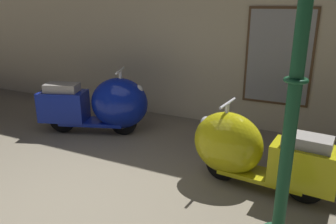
# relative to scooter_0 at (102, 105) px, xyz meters

# --- Properties ---
(ground_plane) EXTENTS (60.00, 60.00, 0.00)m
(ground_plane) POSITION_rel_scooter_0_xyz_m (1.03, -2.00, -0.51)
(ground_plane) COLOR gray
(showroom_back_wall) EXTENTS (18.00, 0.63, 3.97)m
(showroom_back_wall) POSITION_rel_scooter_0_xyz_m (1.17, 1.46, 1.47)
(showroom_back_wall) COLOR beige
(showroom_back_wall) RESTS_ON ground
(scooter_0) EXTENTS (1.91, 1.12, 1.13)m
(scooter_0) POSITION_rel_scooter_0_xyz_m (0.00, 0.00, 0.00)
(scooter_0) COLOR black
(scooter_0) RESTS_ON ground
(scooter_1) EXTENTS (1.72, 0.62, 1.03)m
(scooter_1) POSITION_rel_scooter_0_xyz_m (2.63, -0.64, -0.04)
(scooter_1) COLOR black
(scooter_1) RESTS_ON ground
(lamppost) EXTENTS (0.34, 0.34, 3.04)m
(lamppost) POSITION_rel_scooter_0_xyz_m (3.13, -1.61, 1.35)
(lamppost) COLOR #144728
(lamppost) RESTS_ON ground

